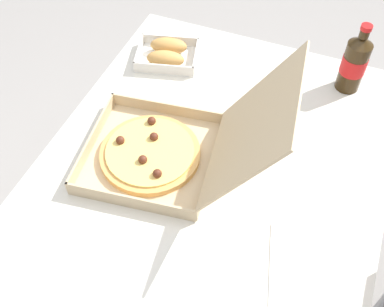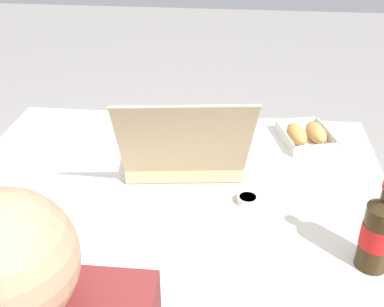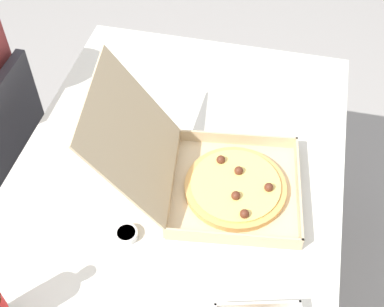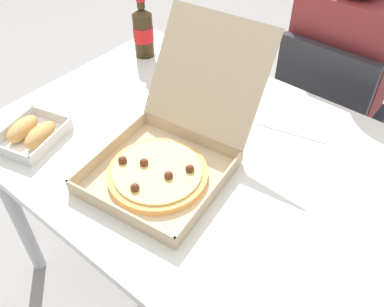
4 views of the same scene
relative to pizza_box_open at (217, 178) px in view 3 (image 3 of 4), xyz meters
The scene contains 5 objects.
ground_plane 0.77m from the pizza_box_open, 79.91° to the left, with size 10.00×10.00×0.00m, color gray.
dining_table 0.17m from the pizza_box_open, 79.91° to the left, with size 1.23×0.90×0.71m.
pizza_box_open is the anchor object (origin of this frame).
paper_menu 0.45m from the pizza_box_open, 67.09° to the left, with size 0.21×0.15×0.00m, color white.
dipping_sauce_cup 0.27m from the pizza_box_open, 135.92° to the left, with size 0.06×0.06×0.02m.
Camera 3 is at (-0.82, -0.23, 1.80)m, focal length 47.25 mm.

